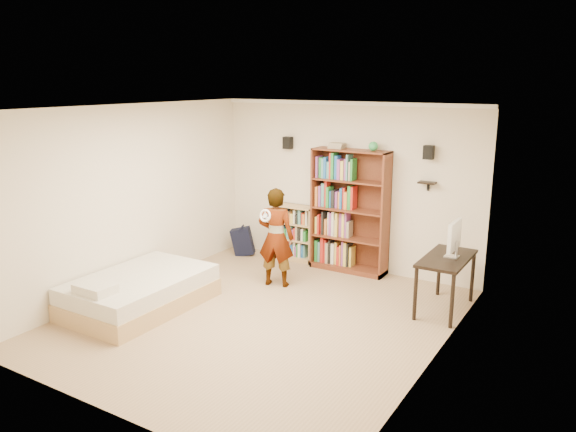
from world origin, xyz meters
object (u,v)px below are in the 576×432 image
(low_bookshelf, at_px, (295,233))
(computer_desk, at_px, (445,284))
(person, at_px, (276,237))
(tall_bookshelf, at_px, (350,211))
(daybed, at_px, (140,288))

(low_bookshelf, distance_m, computer_desk, 2.97)
(low_bookshelf, relative_size, computer_desk, 0.86)
(computer_desk, relative_size, person, 0.74)
(tall_bookshelf, distance_m, computer_desk, 2.06)
(low_bookshelf, distance_m, daybed, 3.00)
(person, bearing_deg, low_bookshelf, -87.51)
(daybed, xyz_separation_m, person, (1.11, 1.69, 0.46))
(tall_bookshelf, xyz_separation_m, computer_desk, (1.80, -0.80, -0.61))
(daybed, bearing_deg, computer_desk, 30.18)
(daybed, relative_size, person, 1.30)
(low_bookshelf, bearing_deg, tall_bookshelf, -2.14)
(computer_desk, bearing_deg, low_bookshelf, 163.52)
(computer_desk, bearing_deg, daybed, -149.82)
(low_bookshelf, bearing_deg, person, -71.81)
(tall_bookshelf, height_order, daybed, tall_bookshelf)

